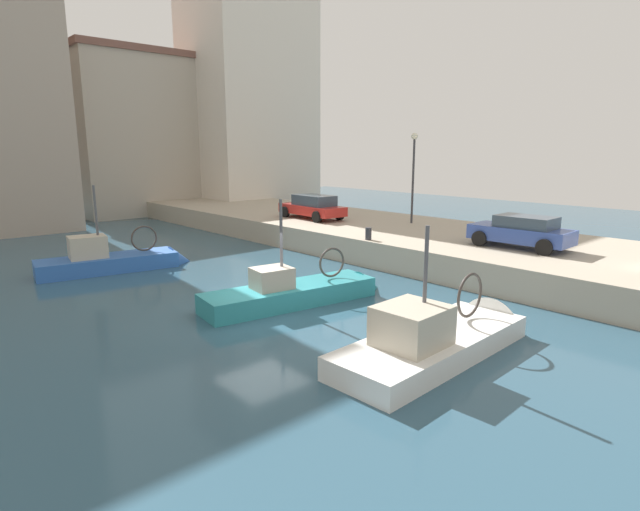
# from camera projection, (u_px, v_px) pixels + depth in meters

# --- Properties ---
(water_surface) EXTENTS (80.00, 80.00, 0.00)m
(water_surface) POSITION_uv_depth(u_px,v_px,m) (261.00, 310.00, 16.60)
(water_surface) COLOR #2D5166
(water_surface) RESTS_ON ground
(quay_wall) EXTENTS (9.00, 56.00, 1.20)m
(quay_wall) POSITION_uv_depth(u_px,v_px,m) (458.00, 247.00, 24.03)
(quay_wall) COLOR #ADA08C
(quay_wall) RESTS_ON ground
(fishing_boat_blue) EXTENTS (6.63, 2.76, 4.49)m
(fishing_boat_blue) POSITION_uv_depth(u_px,v_px,m) (117.00, 267.00, 22.08)
(fishing_boat_blue) COLOR #2D60B7
(fishing_boat_blue) RESTS_ON ground
(fishing_boat_teal) EXTENTS (7.08, 2.59, 4.32)m
(fishing_boat_teal) POSITION_uv_depth(u_px,v_px,m) (299.00, 300.00, 17.42)
(fishing_boat_teal) COLOR teal
(fishing_boat_teal) RESTS_ON ground
(fishing_boat_white) EXTENTS (6.99, 2.37, 4.35)m
(fishing_boat_white) POSITION_uv_depth(u_px,v_px,m) (441.00, 347.00, 13.13)
(fishing_boat_white) COLOR white
(fishing_boat_white) RESTS_ON ground
(parked_car_blue) EXTENTS (1.93, 4.02, 1.34)m
(parked_car_blue) POSITION_uv_depth(u_px,v_px,m) (522.00, 231.00, 20.61)
(parked_car_blue) COLOR #334C9E
(parked_car_blue) RESTS_ON quay_wall
(parked_car_red) EXTENTS (2.07, 4.47, 1.38)m
(parked_car_red) POSITION_uv_depth(u_px,v_px,m) (313.00, 207.00, 29.34)
(parked_car_red) COLOR red
(parked_car_red) RESTS_ON quay_wall
(mooring_bollard_mid) EXTENTS (0.28, 0.28, 0.55)m
(mooring_bollard_mid) POSITION_uv_depth(u_px,v_px,m) (368.00, 234.00, 22.58)
(mooring_bollard_mid) COLOR #2D2D33
(mooring_bollard_mid) RESTS_ON quay_wall
(quay_streetlamp) EXTENTS (0.36, 0.36, 4.83)m
(quay_streetlamp) POSITION_uv_depth(u_px,v_px,m) (414.00, 163.00, 27.10)
(quay_streetlamp) COLOR #38383D
(quay_streetlamp) RESTS_ON quay_wall
(waterfront_building_west) EXTENTS (11.04, 8.62, 12.69)m
(waterfront_building_west) POSITION_uv_depth(u_px,v_px,m) (136.00, 134.00, 41.72)
(waterfront_building_west) COLOR #B2A899
(waterfront_building_west) RESTS_ON ground
(waterfront_building_west_mid) EXTENTS (9.89, 8.03, 20.68)m
(waterfront_building_west_mid) POSITION_uv_depth(u_px,v_px,m) (249.00, 87.00, 43.01)
(waterfront_building_west_mid) COLOR silver
(waterfront_building_west_mid) RESTS_ON ground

